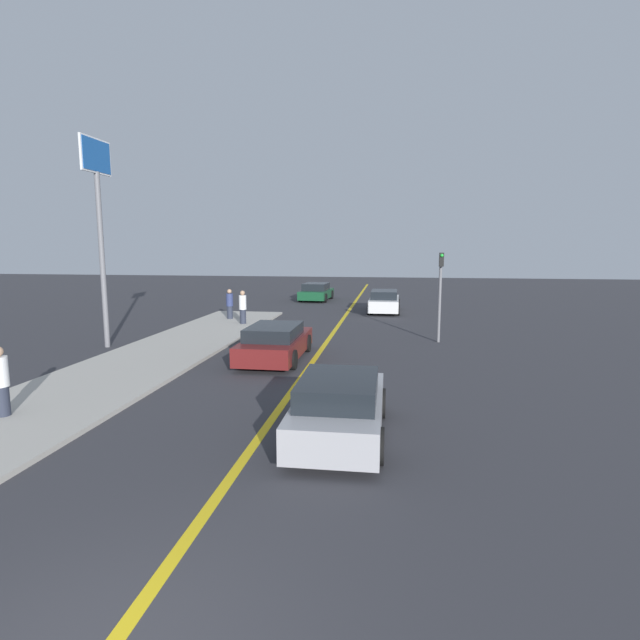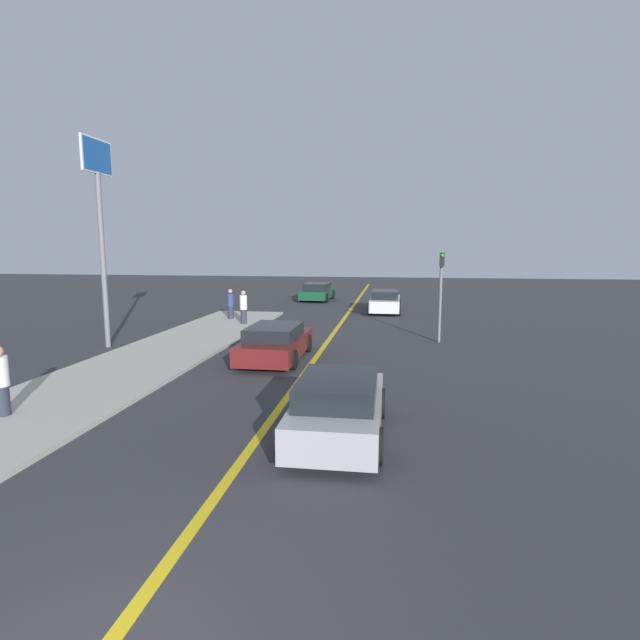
% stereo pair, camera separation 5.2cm
% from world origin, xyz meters
% --- Properties ---
extents(road_center_line, '(0.20, 60.00, 0.01)m').
position_xyz_m(road_center_line, '(0.00, 18.00, 0.00)').
color(road_center_line, gold).
rests_on(road_center_line, ground_plane).
extents(sidewalk_left, '(3.84, 24.42, 0.11)m').
position_xyz_m(sidewalk_left, '(-5.61, 12.21, 0.06)').
color(sidewalk_left, '#ADA89E').
rests_on(sidewalk_left, ground_plane).
extents(car_near_right_lane, '(1.89, 4.05, 1.30)m').
position_xyz_m(car_near_right_lane, '(1.63, 6.17, 0.64)').
color(car_near_right_lane, '#9E9EA3').
rests_on(car_near_right_lane, ground_plane).
extents(car_ahead_center, '(1.98, 4.44, 1.23)m').
position_xyz_m(car_ahead_center, '(-1.33, 12.89, 0.61)').
color(car_ahead_center, maroon).
rests_on(car_ahead_center, ground_plane).
extents(car_far_distant, '(1.87, 4.34, 1.31)m').
position_xyz_m(car_far_distant, '(2.14, 26.10, 0.64)').
color(car_far_distant, silver).
rests_on(car_far_distant, ground_plane).
extents(car_parked_left_lot, '(2.16, 4.15, 1.27)m').
position_xyz_m(car_parked_left_lot, '(-2.86, 31.95, 0.61)').
color(car_parked_left_lot, '#144728').
rests_on(car_parked_left_lot, ground_plane).
extents(pedestrian_near_curb, '(0.36, 0.36, 1.59)m').
position_xyz_m(pedestrian_near_curb, '(-5.98, 6.03, 0.90)').
color(pedestrian_near_curb, '#282D3D').
rests_on(pedestrian_near_curb, sidewalk_left).
extents(pedestrian_mid_group, '(0.36, 0.36, 1.64)m').
position_xyz_m(pedestrian_mid_group, '(-4.65, 19.89, 0.93)').
color(pedestrian_mid_group, '#282D3D').
rests_on(pedestrian_mid_group, sidewalk_left).
extents(pedestrian_far_standing, '(0.36, 0.36, 1.56)m').
position_xyz_m(pedestrian_far_standing, '(-5.85, 21.46, 0.89)').
color(pedestrian_far_standing, '#282D3D').
rests_on(pedestrian_far_standing, sidewalk_left).
extents(traffic_light, '(0.18, 0.40, 3.65)m').
position_xyz_m(traffic_light, '(4.54, 16.93, 2.27)').
color(traffic_light, slate).
rests_on(traffic_light, ground_plane).
extents(roadside_sign, '(0.20, 1.85, 7.85)m').
position_xyz_m(roadside_sign, '(-8.34, 14.07, 5.74)').
color(roadside_sign, slate).
rests_on(roadside_sign, ground_plane).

